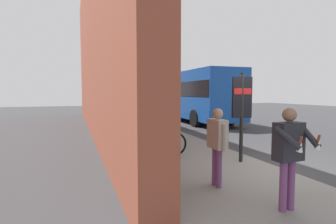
# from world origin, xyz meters

# --- Properties ---
(ground) EXTENTS (60.00, 60.00, 0.00)m
(ground) POSITION_xyz_m (6.00, -1.00, 0.00)
(ground) COLOR #38383A
(sidewalk_pavement) EXTENTS (24.00, 3.50, 0.12)m
(sidewalk_pavement) POSITION_xyz_m (8.00, 1.75, 0.06)
(sidewalk_pavement) COLOR gray
(sidewalk_pavement) RESTS_ON ground
(station_facade) EXTENTS (22.00, 0.65, 9.28)m
(station_facade) POSITION_xyz_m (8.99, 3.80, 4.64)
(station_facade) COLOR brown
(station_facade) RESTS_ON ground
(bicycle_under_window) EXTENTS (0.48, 1.77, 0.97)m
(bicycle_under_window) POSITION_xyz_m (1.95, 2.58, 0.51)
(bicycle_under_window) COLOR black
(bicycle_under_window) RESTS_ON sidewalk_pavement
(bicycle_far_end) EXTENTS (0.62, 1.72, 0.97)m
(bicycle_far_end) POSITION_xyz_m (2.88, 2.63, 0.51)
(bicycle_far_end) COLOR black
(bicycle_far_end) RESTS_ON sidewalk_pavement
(bicycle_beside_lamp) EXTENTS (0.63, 1.72, 0.97)m
(bicycle_beside_lamp) POSITION_xyz_m (3.88, 2.64, 0.51)
(bicycle_beside_lamp) COLOR black
(bicycle_beside_lamp) RESTS_ON sidewalk_pavement
(transit_info_sign) EXTENTS (0.16, 0.56, 2.40)m
(transit_info_sign) POSITION_xyz_m (0.72, 0.59, 1.72)
(transit_info_sign) COLOR black
(transit_info_sign) RESTS_ON sidewalk_pavement
(city_bus) EXTENTS (10.51, 2.69, 3.35)m
(city_bus) POSITION_xyz_m (11.94, -3.00, 1.92)
(city_bus) COLOR #1951B2
(city_bus) RESTS_ON ground
(pedestrian_crossing_street) EXTENTS (0.60, 0.24, 1.57)m
(pedestrian_crossing_street) POSITION_xyz_m (-0.72, 2.18, 1.08)
(pedestrian_crossing_street) COLOR #723F72
(pedestrian_crossing_street) RESTS_ON sidewalk_pavement
(tourist_with_hotdogs) EXTENTS (0.58, 0.63, 1.65)m
(tourist_with_hotdogs) POSITION_xyz_m (-2.08, 1.68, 1.14)
(tourist_with_hotdogs) COLOR #723F72
(tourist_with_hotdogs) RESTS_ON sidewalk_pavement
(street_lamp) EXTENTS (0.28, 0.28, 4.84)m
(street_lamp) POSITION_xyz_m (8.60, 0.30, 3.01)
(street_lamp) COLOR #333338
(street_lamp) RESTS_ON sidewalk_pavement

